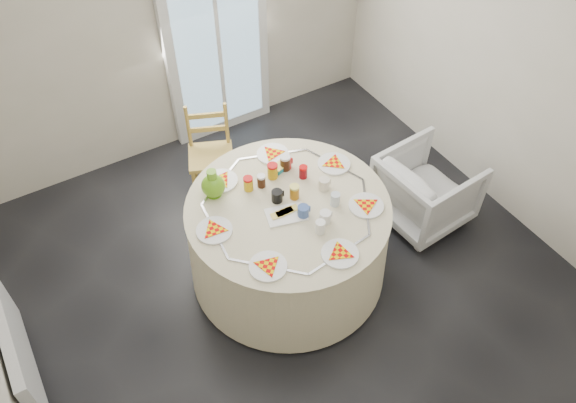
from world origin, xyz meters
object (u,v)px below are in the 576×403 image
radiator (17,347)px  armchair (428,183)px  table (288,240)px  green_pitcher (213,183)px  wooden_chair (210,151)px

radiator → armchair: 3.25m
table → armchair: bearing=-3.7°
table → armchair: table is taller
green_pitcher → table: bearing=-53.0°
radiator → table: size_ratio=0.67×
radiator → green_pitcher: green_pitcher is taller
green_pitcher → wooden_chair: bearing=58.8°
radiator → table: 1.96m
wooden_chair → armchair: bearing=-17.7°
radiator → armchair: size_ratio=1.42×
green_pitcher → armchair: bearing=-24.9°
table → armchair: 1.29m
table → green_pitcher: (-0.39, 0.37, 0.49)m
wooden_chair → green_pitcher: (-0.29, -0.75, 0.40)m
wooden_chair → green_pitcher: 0.90m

